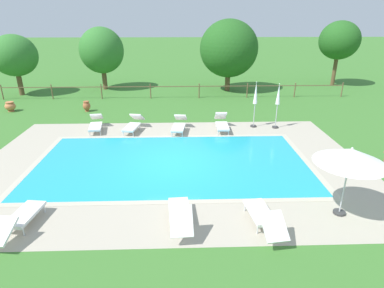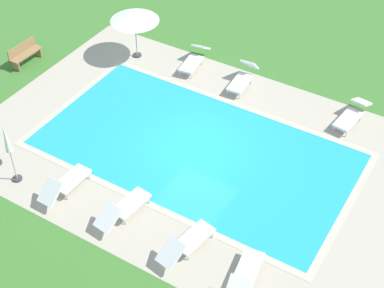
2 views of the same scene
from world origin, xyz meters
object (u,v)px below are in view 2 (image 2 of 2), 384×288
Objects in this scene: sun_lounger_south_near_corner at (66,183)px; sun_lounger_south_mid at (243,78)px; patio_umbrella_closed_row_mid_west at (8,144)px; sun_lounger_north_far at (124,207)px; sun_lounger_north_near_steps at (245,275)px; wooden_bench_lawn_side at (25,53)px; sun_lounger_north_mid at (352,115)px; sun_lounger_north_end at (194,59)px; patio_umbrella_open_foreground at (134,16)px; sun_lounger_south_far at (188,242)px.

sun_lounger_south_mid is (-2.17, -8.10, 0.01)m from sun_lounger_south_near_corner.
sun_lounger_north_far is at bearing -171.79° from patio_umbrella_closed_row_mid_west.
wooden_bench_lawn_side is at bearing -21.37° from sun_lounger_north_near_steps.
sun_lounger_north_mid is 1.02× the size of sun_lounger_north_end.
patio_umbrella_closed_row_mid_west reaches higher than sun_lounger_north_mid.
patio_umbrella_open_foreground is (4.88, -7.56, 1.54)m from sun_lounger_north_far.
sun_lounger_south_near_corner is at bearing -1.44° from sun_lounger_north_near_steps.
sun_lounger_north_near_steps is 8.41m from patio_umbrella_closed_row_mid_west.
patio_umbrella_open_foreground is at bearing -46.75° from sun_lounger_south_far.
sun_lounger_north_mid is 1.02× the size of sun_lounger_north_far.
wooden_bench_lawn_side is at bearing -49.31° from patio_umbrella_closed_row_mid_west.
sun_lounger_north_near_steps is 13.85m from wooden_bench_lawn_side.
sun_lounger_north_far reaches higher than sun_lounger_north_near_steps.
sun_lounger_north_near_steps is 1.39× the size of wooden_bench_lawn_side.
patio_umbrella_open_foreground reaches higher than sun_lounger_north_end.
sun_lounger_north_far is 4.21m from patio_umbrella_closed_row_mid_west.
sun_lounger_south_far is at bearing 155.91° from wooden_bench_lawn_side.
wooden_bench_lawn_side is (6.17, 3.39, 0.10)m from sun_lounger_north_end.
sun_lounger_north_near_steps is at bearing 128.58° from sun_lounger_north_end.
patio_umbrella_open_foreground reaches higher than sun_lounger_south_mid.
sun_lounger_north_far is at bearing -3.34° from sun_lounger_south_far.
sun_lounger_south_near_corner is 8.38m from sun_lounger_south_mid.
patio_umbrella_closed_row_mid_west is at bearing 1.94° from sun_lounger_north_near_steps.
sun_lounger_north_near_steps is 1.08× the size of sun_lounger_south_mid.
wooden_bench_lawn_side is (10.94, -4.89, 0.10)m from sun_lounger_south_far.
sun_lounger_north_end reaches higher than sun_lounger_north_near_steps.
sun_lounger_north_end is at bearing -73.55° from sun_lounger_north_far.
patio_umbrella_closed_row_mid_west is (1.59, 8.72, 1.21)m from sun_lounger_north_end.
sun_lounger_north_near_steps is 1.01× the size of sun_lounger_north_end.
sun_lounger_north_near_steps is at bearing 178.56° from sun_lounger_south_near_corner.
sun_lounger_north_mid is at bearing -177.17° from patio_umbrella_open_foreground.
patio_umbrella_open_foreground is (2.66, -7.69, 1.53)m from sun_lounger_south_near_corner.
sun_lounger_north_near_steps is at bearing -178.06° from patio_umbrella_closed_row_mid_west.
patio_umbrella_open_foreground is at bearing -57.17° from sun_lounger_north_far.
sun_lounger_south_mid is at bearing -89.60° from sun_lounger_north_far.
sun_lounger_north_mid is at bearing -104.12° from sun_lounger_south_far.
sun_lounger_north_mid is 0.98× the size of patio_umbrella_open_foreground.
sun_lounger_north_far is at bearing 90.40° from sun_lounger_south_mid.
sun_lounger_north_mid is (-0.09, -8.32, -0.01)m from sun_lounger_north_near_steps.
wooden_bench_lawn_side is (6.35, -4.88, 0.09)m from sun_lounger_south_near_corner.
patio_umbrella_closed_row_mid_west is (8.41, 8.60, 1.22)m from sun_lounger_north_mid.
sun_lounger_north_near_steps reaches higher than sun_lounger_north_mid.
sun_lounger_south_far is 0.96× the size of patio_umbrella_open_foreground.
patio_umbrella_open_foreground reaches higher than sun_lounger_south_far.
patio_umbrella_closed_row_mid_west reaches higher than wooden_bench_lawn_side.
patio_umbrella_closed_row_mid_west reaches higher than patio_umbrella_open_foreground.
sun_lounger_south_near_corner is at bearing 142.45° from wooden_bench_lawn_side.
sun_lounger_north_near_steps is 0.97× the size of patio_umbrella_open_foreground.
sun_lounger_south_far is at bearing 106.64° from sun_lounger_south_mid.
sun_lounger_north_far is 9.80m from wooden_bench_lawn_side.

